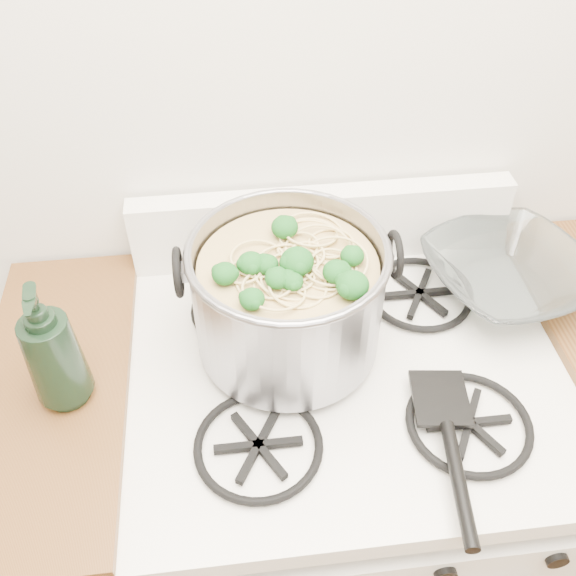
{
  "coord_description": "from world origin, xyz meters",
  "views": [
    {
      "loc": [
        -0.19,
        0.57,
        1.79
      ],
      "look_at": [
        -0.1,
        1.32,
        1.05
      ],
      "focal_mm": 40.0,
      "sensor_mm": 36.0,
      "label": 1
    }
  ],
  "objects_px": {
    "gas_range": "(334,496)",
    "stock_pot": "(288,297)",
    "glass_bowl": "(505,282)",
    "bottle": "(50,347)",
    "spatula": "(441,396)"
  },
  "relations": [
    {
      "from": "glass_bowl",
      "to": "stock_pot",
      "type": "bearing_deg",
      "value": -169.26
    },
    {
      "from": "glass_bowl",
      "to": "bottle",
      "type": "relative_size",
      "value": 0.5
    },
    {
      "from": "spatula",
      "to": "glass_bowl",
      "type": "relative_size",
      "value": 2.58
    },
    {
      "from": "spatula",
      "to": "glass_bowl",
      "type": "distance_m",
      "value": 0.31
    },
    {
      "from": "stock_pot",
      "to": "bottle",
      "type": "distance_m",
      "value": 0.38
    },
    {
      "from": "gas_range",
      "to": "stock_pot",
      "type": "relative_size",
      "value": 2.58
    },
    {
      "from": "stock_pot",
      "to": "bottle",
      "type": "xyz_separation_m",
      "value": [
        -0.37,
        -0.07,
        0.01
      ]
    },
    {
      "from": "stock_pot",
      "to": "glass_bowl",
      "type": "relative_size",
      "value": 2.99
    },
    {
      "from": "stock_pot",
      "to": "glass_bowl",
      "type": "distance_m",
      "value": 0.45
    },
    {
      "from": "gas_range",
      "to": "glass_bowl",
      "type": "distance_m",
      "value": 0.62
    },
    {
      "from": "spatula",
      "to": "bottle",
      "type": "xyz_separation_m",
      "value": [
        -0.61,
        0.09,
        0.1
      ]
    },
    {
      "from": "spatula",
      "to": "bottle",
      "type": "bearing_deg",
      "value": 178.87
    },
    {
      "from": "gas_range",
      "to": "glass_bowl",
      "type": "bearing_deg",
      "value": 22.79
    },
    {
      "from": "gas_range",
      "to": "spatula",
      "type": "bearing_deg",
      "value": -38.1
    },
    {
      "from": "stock_pot",
      "to": "bottle",
      "type": "bearing_deg",
      "value": -168.79
    }
  ]
}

